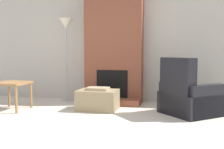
{
  "coord_description": "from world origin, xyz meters",
  "views": [
    {
      "loc": [
        1.36,
        -3.27,
        1.12
      ],
      "look_at": [
        0.0,
        2.49,
        0.62
      ],
      "focal_mm": 45.0,
      "sensor_mm": 36.0,
      "label": 1
    }
  ],
  "objects": [
    {
      "name": "ottoman",
      "position": [
        -0.11,
        1.77,
        0.2
      ],
      "size": [
        0.74,
        0.55,
        0.43
      ],
      "color": "#998460",
      "rests_on": "ground_plane"
    },
    {
      "name": "wall_back",
      "position": [
        0.0,
        2.87,
        1.3
      ],
      "size": [
        7.53,
        0.06,
        2.6
      ],
      "primitive_type": "cube",
      "color": "#BCB7AD",
      "rests_on": "ground_plane"
    },
    {
      "name": "side_table",
      "position": [
        -1.68,
        1.41,
        0.45
      ],
      "size": [
        0.57,
        0.6,
        0.53
      ],
      "color": "#9E7042",
      "rests_on": "ground_plane"
    },
    {
      "name": "fireplace",
      "position": [
        0.0,
        2.65,
        1.24
      ],
      "size": [
        1.24,
        0.68,
        2.6
      ],
      "color": "brown",
      "rests_on": "ground_plane"
    },
    {
      "name": "floor_lamp_left",
      "position": [
        -1.06,
        2.55,
        1.56
      ],
      "size": [
        0.29,
        0.29,
        1.83
      ],
      "color": "#ADADB2",
      "rests_on": "ground_plane"
    },
    {
      "name": "armchair",
      "position": [
        1.53,
        1.75,
        0.29
      ],
      "size": [
        1.19,
        1.19,
        1.0
      ],
      "rotation": [
        0.0,
        0.0,
        2.3
      ],
      "color": "black",
      "rests_on": "ground_plane"
    },
    {
      "name": "ground_plane",
      "position": [
        0.0,
        0.0,
        0.0
      ],
      "size": [
        24.0,
        24.0,
        0.0
      ],
      "primitive_type": "plane",
      "color": "beige"
    }
  ]
}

